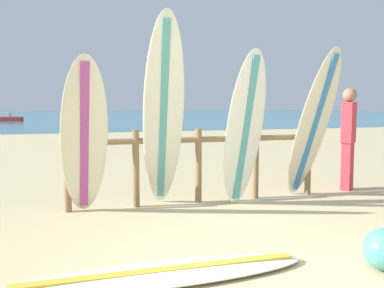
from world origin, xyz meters
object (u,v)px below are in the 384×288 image
at_px(surfboard_lying_on_sand, 162,274).
at_px(small_boat_offshore, 4,118).
at_px(surfboard_leaning_center_left, 245,130).
at_px(surfboard_leaning_center, 313,126).
at_px(surfboard_rack, 198,157).
at_px(surfboard_leaning_left, 163,116).
at_px(surfboard_leaning_far_left, 84,139).
at_px(beachgoer_standing, 348,134).

distance_m(surfboard_lying_on_sand, small_boat_offshore, 35.19).
bearing_deg(surfboard_leaning_center_left, surfboard_leaning_center, 4.87).
distance_m(surfboard_rack, surfboard_leaning_center, 1.68).
bearing_deg(small_boat_offshore, surfboard_lying_on_sand, -81.58).
bearing_deg(surfboard_leaning_left, small_boat_offshore, 99.79).
xyz_separation_m(surfboard_leaning_far_left, surfboard_leaning_center_left, (2.04, -0.08, 0.07)).
xyz_separation_m(surfboard_leaning_center_left, beachgoer_standing, (2.06, 0.55, -0.14)).
distance_m(surfboard_leaning_center_left, beachgoer_standing, 2.13).
xyz_separation_m(surfboard_leaning_far_left, small_boat_offshore, (-4.69, 32.80, -0.71)).
xyz_separation_m(surfboard_leaning_center_left, surfboard_leaning_center, (1.10, 0.09, 0.02)).
height_order(surfboard_rack, surfboard_leaning_far_left, surfboard_leaning_far_left).
height_order(surfboard_rack, surfboard_leaning_center, surfboard_leaning_center).
xyz_separation_m(surfboard_leaning_center, small_boat_offshore, (-7.83, 32.79, -0.81)).
distance_m(surfboard_rack, surfboard_leaning_left, 0.89).
distance_m(surfboard_lying_on_sand, beachgoer_standing, 4.49).
xyz_separation_m(surfboard_leaning_far_left, surfboard_leaning_left, (0.97, 0.01, 0.25)).
relative_size(surfboard_rack, surfboard_leaning_left, 1.48).
height_order(surfboard_leaning_center_left, beachgoer_standing, surfboard_leaning_center_left).
relative_size(surfboard_leaning_far_left, surfboard_leaning_left, 0.79).
bearing_deg(surfboard_leaning_center_left, surfboard_lying_on_sand, -129.39).
height_order(surfboard_leaning_center_left, surfboard_leaning_center, surfboard_leaning_center).
xyz_separation_m(surfboard_leaning_left, beachgoer_standing, (3.13, 0.46, -0.32)).
xyz_separation_m(surfboard_leaning_far_left, surfboard_leaning_center, (3.14, 0.01, 0.10)).
relative_size(surfboard_leaning_far_left, small_boat_offshore, 0.63).
distance_m(surfboard_leaning_far_left, surfboard_leaning_left, 1.00).
relative_size(surfboard_leaning_left, beachgoer_standing, 1.50).
height_order(surfboard_leaning_far_left, surfboard_leaning_left, surfboard_leaning_left).
xyz_separation_m(surfboard_rack, surfboard_leaning_center_left, (0.49, -0.45, 0.39)).
height_order(surfboard_leaning_center, beachgoer_standing, surfboard_leaning_center).
bearing_deg(beachgoer_standing, small_boat_offshore, 105.21).
bearing_deg(beachgoer_standing, surfboard_leaning_center, -154.39).
bearing_deg(surfboard_lying_on_sand, surfboard_leaning_far_left, 102.96).
relative_size(surfboard_leaning_left, small_boat_offshore, 0.80).
xyz_separation_m(surfboard_rack, surfboard_lying_on_sand, (-1.09, -2.38, -0.61)).
height_order(beachgoer_standing, small_boat_offshore, beachgoer_standing).
bearing_deg(small_boat_offshore, surfboard_leaning_far_left, -81.87).
bearing_deg(small_boat_offshore, surfboard_leaning_center_left, -78.43).
relative_size(surfboard_leaning_center_left, small_boat_offshore, 0.68).
height_order(surfboard_leaning_left, surfboard_leaning_center, surfboard_leaning_left).
height_order(surfboard_leaning_left, surfboard_lying_on_sand, surfboard_leaning_left).
distance_m(surfboard_leaning_left, surfboard_leaning_center_left, 1.09).
bearing_deg(surfboard_lying_on_sand, surfboard_rack, 65.28).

